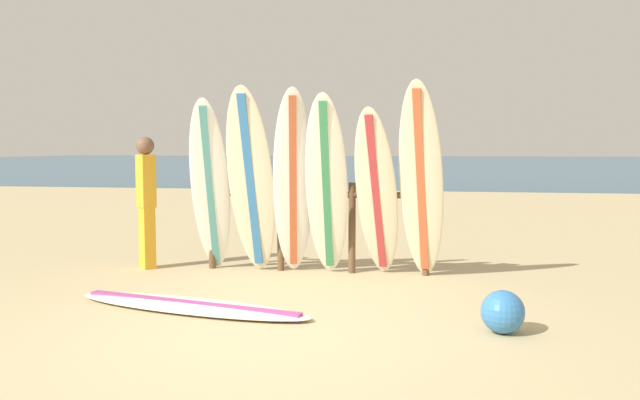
{
  "coord_description": "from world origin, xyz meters",
  "views": [
    {
      "loc": [
        1.4,
        -5.03,
        1.6
      ],
      "look_at": [
        -0.02,
        3.24,
        0.89
      ],
      "focal_mm": 36.04,
      "sensor_mm": 36.0,
      "label": 1
    }
  ],
  "objects": [
    {
      "name": "surfboard_leaning_center_left",
      "position": [
        -0.25,
        2.61,
        1.15
      ],
      "size": [
        0.65,
        0.96,
        2.29
      ],
      "color": "white",
      "rests_on": "ground"
    },
    {
      "name": "surfboard_lying_on_sand",
      "position": [
        -0.91,
        0.87,
        0.04
      ],
      "size": [
        2.67,
        1.15,
        0.08
      ],
      "color": "white",
      "rests_on": "ground"
    },
    {
      "name": "beachgoer_standing",
      "position": [
        -2.24,
        2.79,
        0.95
      ],
      "size": [
        0.32,
        0.32,
        1.72
      ],
      "color": "gold",
      "rests_on": "ground"
    },
    {
      "name": "surfboard_leaning_center",
      "position": [
        0.18,
        2.54,
        1.11
      ],
      "size": [
        0.55,
        0.97,
        2.22
      ],
      "color": "white",
      "rests_on": "ground"
    },
    {
      "name": "surfboard_leaning_right",
      "position": [
        1.3,
        2.52,
        1.17
      ],
      "size": [
        0.64,
        1.01,
        2.34
      ],
      "color": "beige",
      "rests_on": "ground"
    },
    {
      "name": "surfboard_leaning_center_right",
      "position": [
        0.77,
        2.61,
        1.03
      ],
      "size": [
        0.63,
        1.03,
        2.05
      ],
      "color": "beige",
      "rests_on": "ground"
    },
    {
      "name": "surfboard_leaning_far_left",
      "position": [
        -1.3,
        2.6,
        1.09
      ],
      "size": [
        0.61,
        0.97,
        2.18
      ],
      "color": "white",
      "rests_on": "ground"
    },
    {
      "name": "ground_plane",
      "position": [
        0.0,
        0.0,
        0.0
      ],
      "size": [
        120.0,
        120.0,
        0.0
      ],
      "primitive_type": "plane",
      "color": "tan"
    },
    {
      "name": "surfboard_rack",
      "position": [
        -0.02,
        2.94,
        0.71
      ],
      "size": [
        2.87,
        0.09,
        1.14
      ],
      "color": "brown",
      "rests_on": "ground"
    },
    {
      "name": "small_boat_offshore",
      "position": [
        -8.9,
        25.42,
        0.26
      ],
      "size": [
        1.45,
        2.6,
        0.71
      ],
      "color": "#B22D28",
      "rests_on": "ocean_water"
    },
    {
      "name": "beach_ball",
      "position": [
        2.03,
        0.54,
        0.19
      ],
      "size": [
        0.37,
        0.37,
        0.37
      ],
      "primitive_type": "sphere",
      "color": "#3372B2",
      "rests_on": "ground"
    },
    {
      "name": "ocean_water",
      "position": [
        0.0,
        58.0,
        0.0
      ],
      "size": [
        120.0,
        80.0,
        0.01
      ],
      "primitive_type": "cube",
      "color": "navy",
      "rests_on": "ground"
    },
    {
      "name": "surfboard_leaning_left",
      "position": [
        -0.77,
        2.57,
        1.16
      ],
      "size": [
        0.58,
        0.84,
        2.32
      ],
      "color": "beige",
      "rests_on": "ground"
    }
  ]
}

